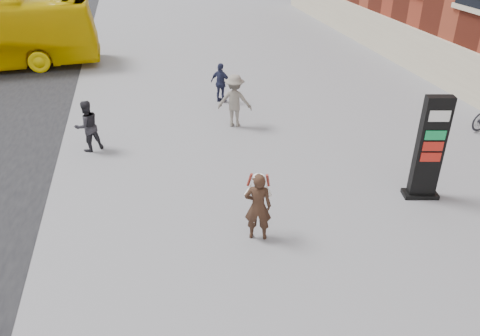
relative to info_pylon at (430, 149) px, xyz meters
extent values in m
plane|color=#9E9EA3|center=(-4.11, -1.34, -1.31)|extent=(100.00, 100.00, 0.00)
cube|color=black|center=(0.00, 0.00, 0.00)|extent=(0.67, 0.39, 2.63)
cube|color=black|center=(0.00, 0.00, -1.26)|extent=(0.91, 0.59, 0.11)
cube|color=white|center=(0.00, 0.00, 0.90)|extent=(0.53, 0.39, 0.26)
cube|color=#0F743A|center=(0.00, 0.00, 0.42)|extent=(0.53, 0.39, 0.23)
cube|color=maroon|center=(0.00, 0.00, 0.14)|extent=(0.53, 0.39, 0.23)
cube|color=maroon|center=(0.00, 0.00, -0.15)|extent=(0.53, 0.39, 0.23)
imported|color=black|center=(-4.39, -0.76, -0.52)|extent=(0.66, 0.53, 1.59)
cylinder|color=white|center=(-4.39, -0.76, 0.20)|extent=(0.22, 0.22, 0.05)
cone|color=white|center=(-4.14, -0.59, -0.23)|extent=(0.26, 0.23, 0.39)
cylinder|color=maroon|center=(-4.14, -0.59, 0.00)|extent=(0.15, 0.12, 0.33)
cone|color=white|center=(-4.51, -0.48, -0.23)|extent=(0.23, 0.27, 0.39)
cylinder|color=maroon|center=(-4.51, -0.48, 0.00)|extent=(0.12, 0.15, 0.33)
imported|color=#27262C|center=(-8.19, 4.46, -0.54)|extent=(0.93, 0.86, 1.54)
imported|color=slate|center=(-3.62, 5.30, -0.45)|extent=(1.27, 0.99, 1.74)
imported|color=#252947|center=(-3.65, 7.57, -0.58)|extent=(0.88, 0.83, 1.46)
camera|label=1|loc=(-6.54, -8.72, 4.95)|focal=35.00mm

